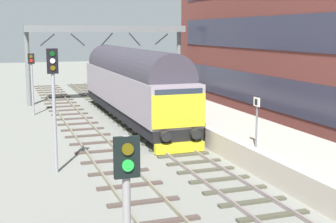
# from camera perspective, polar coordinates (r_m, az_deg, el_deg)

# --- Properties ---
(ground_plane) EXTENTS (140.00, 140.00, 0.00)m
(ground_plane) POSITION_cam_1_polar(r_m,az_deg,el_deg) (24.00, 0.16, -4.20)
(ground_plane) COLOR gray
(ground_plane) RESTS_ON ground
(track_main) EXTENTS (2.50, 60.00, 0.15)m
(track_main) POSITION_cam_1_polar(r_m,az_deg,el_deg) (23.99, 0.16, -4.08)
(track_main) COLOR gray
(track_main) RESTS_ON ground
(track_adjacent_west) EXTENTS (2.50, 60.00, 0.15)m
(track_adjacent_west) POSITION_cam_1_polar(r_m,az_deg,el_deg) (23.11, -8.01, -4.70)
(track_adjacent_west) COLOR gray
(track_adjacent_west) RESTS_ON ground
(station_platform) EXTENTS (4.00, 44.00, 1.01)m
(station_platform) POSITION_cam_1_polar(r_m,az_deg,el_deg) (25.28, 7.88, -2.42)
(station_platform) COLOR #BAAE9E
(station_platform) RESTS_ON ground
(diesel_locomotive) EXTENTS (2.74, 17.78, 4.68)m
(diesel_locomotive) POSITION_cam_1_polar(r_m,az_deg,el_deg) (30.47, -4.40, 3.45)
(diesel_locomotive) COLOR black
(diesel_locomotive) RESTS_ON ground
(signal_post_near) EXTENTS (0.44, 0.22, 4.00)m
(signal_post_near) POSITION_cam_1_polar(r_m,az_deg,el_deg) (8.40, -4.91, -12.85)
(signal_post_near) COLOR gray
(signal_post_near) RESTS_ON ground
(signal_post_mid) EXTENTS (0.44, 0.22, 5.05)m
(signal_post_mid) POSITION_cam_1_polar(r_m,az_deg,el_deg) (19.54, -13.51, 1.95)
(signal_post_mid) COLOR gray
(signal_post_mid) RESTS_ON ground
(signal_post_far) EXTENTS (0.44, 0.22, 4.24)m
(signal_post_far) POSITION_cam_1_polar(r_m,az_deg,el_deg) (33.78, -15.96, 4.01)
(signal_post_far) COLOR gray
(signal_post_far) RESTS_ON ground
(platform_number_sign) EXTENTS (0.10, 0.44, 2.06)m
(platform_number_sign) POSITION_cam_1_polar(r_m,az_deg,el_deg) (19.74, 10.55, -0.36)
(platform_number_sign) COLOR slate
(platform_number_sign) RESTS_ON station_platform
(waiting_passenger) EXTENTS (0.44, 0.48, 1.64)m
(waiting_passenger) POSITION_cam_1_polar(r_m,az_deg,el_deg) (31.68, 0.68, 2.83)
(waiting_passenger) COLOR #242340
(waiting_passenger) RESTS_ON station_platform
(overhead_footbridge) EXTENTS (12.77, 2.00, 6.15)m
(overhead_footbridge) POSITION_cam_1_polar(r_m,az_deg,el_deg) (38.89, -7.36, 9.31)
(overhead_footbridge) COLOR slate
(overhead_footbridge) RESTS_ON ground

